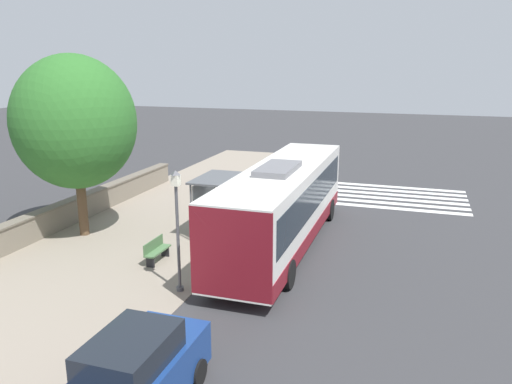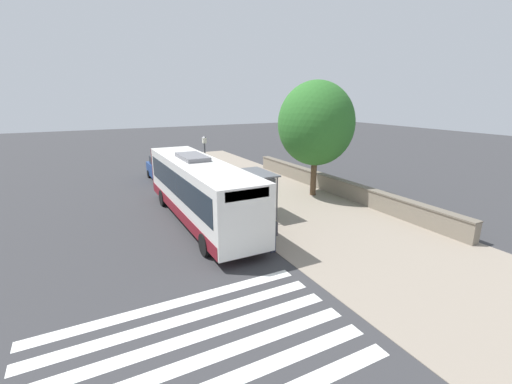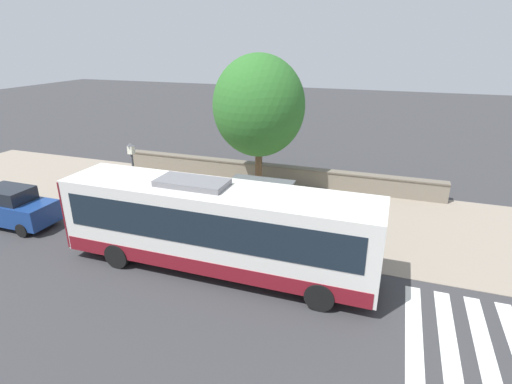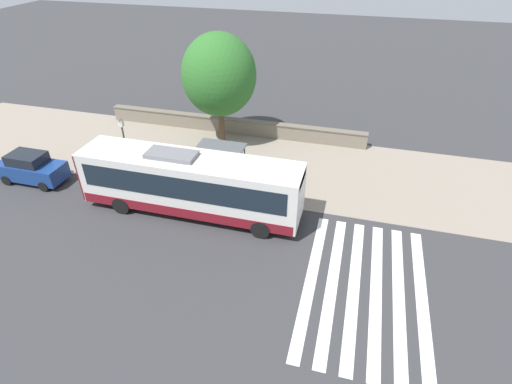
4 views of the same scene
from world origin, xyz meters
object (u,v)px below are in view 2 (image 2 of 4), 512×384
at_px(bus_shelter, 259,180).
at_px(shade_tree, 316,124).
at_px(bus, 199,189).
at_px(street_lamp_near, 205,160).
at_px(pedestrian, 273,232).
at_px(bench, 243,191).
at_px(parked_car_behind_bus, 162,169).

xyz_separation_m(bus_shelter, shade_tree, (-5.30, -1.94, 2.83)).
relative_size(bus, street_lamp_near, 2.94).
height_order(street_lamp_near, shade_tree, shade_tree).
bearing_deg(street_lamp_near, bus, 66.83).
relative_size(pedestrian, street_lamp_near, 0.40).
xyz_separation_m(bus_shelter, bench, (-0.77, -3.70, -1.61)).
distance_m(bench, shade_tree, 6.58).
distance_m(bus, parked_car_behind_bus, 10.76).
bearing_deg(bus_shelter, shade_tree, -159.93).
height_order(bus, parked_car_behind_bus, bus).
bearing_deg(street_lamp_near, bus_shelter, 101.80).
height_order(bench, parked_car_behind_bus, parked_car_behind_bus).
distance_m(bus, street_lamp_near, 5.50).
distance_m(bus_shelter, bench, 4.11).
bearing_deg(pedestrian, shade_tree, -137.08).
bearing_deg(bench, street_lamp_near, -45.36).
bearing_deg(bus, parked_car_behind_bus, -91.81).
bearing_deg(bench, shade_tree, 158.70).
bearing_deg(street_lamp_near, pedestrian, 86.81).
bearing_deg(bus_shelter, bench, -101.76).
bearing_deg(bus_shelter, pedestrian, 69.17).
xyz_separation_m(bus_shelter, street_lamp_near, (1.19, -5.68, 0.34)).
relative_size(bus, parked_car_behind_bus, 2.93).
height_order(street_lamp_near, parked_car_behind_bus, street_lamp_near).
height_order(bus, street_lamp_near, street_lamp_near).
bearing_deg(pedestrian, bus, -73.39).
relative_size(bus, pedestrian, 7.39).
bearing_deg(bus, bench, -143.47).
relative_size(bus_shelter, parked_car_behind_bus, 0.68).
xyz_separation_m(street_lamp_near, shade_tree, (-6.49, 3.75, 2.49)).
xyz_separation_m(bus_shelter, parked_car_behind_bus, (3.00, -11.37, -1.16)).
height_order(pedestrian, street_lamp_near, street_lamp_near).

